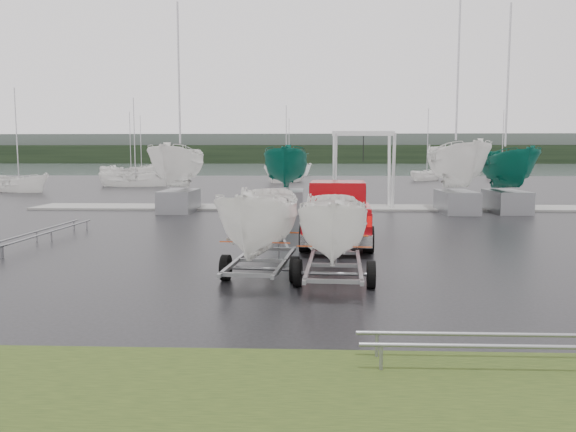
{
  "coord_description": "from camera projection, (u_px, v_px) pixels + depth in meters",
  "views": [
    {
      "loc": [
        -0.16,
        -17.08,
        2.89
      ],
      "look_at": [
        -0.78,
        -1.7,
        1.2
      ],
      "focal_mm": 35.0,
      "sensor_mm": 36.0,
      "label": 1
    }
  ],
  "objects": [
    {
      "name": "keelboat_0",
      "position": [
        178.0,
        140.0,
        28.08
      ],
      "size": [
        2.28,
        3.2,
        10.45
      ],
      "color": "gray",
      "rests_on": "ground"
    },
    {
      "name": "keelboat_3",
      "position": [
        509.0,
        145.0,
        27.74
      ],
      "size": [
        2.14,
        3.2,
        10.3
      ],
      "color": "gray",
      "rests_on": "ground"
    },
    {
      "name": "moored_boat_2",
      "position": [
        427.0,
        180.0,
        62.75
      ],
      "size": [
        2.97,
        2.97,
        10.76
      ],
      "rotation": [
        0.0,
        0.0,
        2.37
      ],
      "color": "white",
      "rests_on": "ground"
    },
    {
      "name": "moored_boat_7",
      "position": [
        20.0,
        192.0,
        43.7
      ],
      "size": [
        3.08,
        3.05,
        11.06
      ],
      "rotation": [
        0.0,
        0.0,
        1.16
      ],
      "color": "white",
      "rests_on": "ground"
    },
    {
      "name": "grass_verge",
      "position": [
        324.0,
        411.0,
        6.34
      ],
      "size": [
        40.0,
        40.0,
        0.0
      ],
      "primitive_type": "plane",
      "color": "#243313",
      "rests_on": "ground"
    },
    {
      "name": "moored_boat_1",
      "position": [
        286.0,
        182.0,
        59.14
      ],
      "size": [
        3.88,
        3.92,
        11.96
      ],
      "rotation": [
        0.0,
        0.0,
        5.92
      ],
      "color": "white",
      "rests_on": "ground"
    },
    {
      "name": "mast_rack_0",
      "position": [
        44.0,
        232.0,
        18.59
      ],
      "size": [
        0.56,
        6.5,
        0.06
      ],
      "rotation": [
        0.0,
        0.0,
        1.57
      ],
      "color": "gray",
      "rests_on": "ground"
    },
    {
      "name": "pickup_truck",
      "position": [
        337.0,
        211.0,
        18.73
      ],
      "size": [
        2.44,
        6.01,
        1.96
      ],
      "rotation": [
        0.0,
        0.0,
        -0.06
      ],
      "color": "maroon",
      "rests_on": "ground"
    },
    {
      "name": "ground_plane",
      "position": [
        315.0,
        249.0,
        17.27
      ],
      "size": [
        120.0,
        120.0,
        0.0
      ],
      "primitive_type": "plane",
      "color": "black",
      "rests_on": "ground"
    },
    {
      "name": "boat_hoist",
      "position": [
        363.0,
        159.0,
        29.79
      ],
      "size": [
        3.3,
        2.18,
        4.12
      ],
      "color": "silver",
      "rests_on": "ground"
    },
    {
      "name": "far_hill",
      "position": [
        311.0,
        148.0,
        193.52
      ],
      "size": [
        300.0,
        6.0,
        10.0
      ],
      "primitive_type": "cube",
      "color": "#4C5651",
      "rests_on": "ground"
    },
    {
      "name": "moored_boat_3",
      "position": [
        501.0,
        180.0,
        64.64
      ],
      "size": [
        3.06,
        3.1,
        11.23
      ],
      "rotation": [
        0.0,
        0.0,
        3.44
      ],
      "color": "white",
      "rests_on": "ground"
    },
    {
      "name": "dock",
      "position": [
        313.0,
        208.0,
        30.18
      ],
      "size": [
        30.0,
        3.0,
        0.12
      ],
      "primitive_type": "cube",
      "color": "gray",
      "rests_on": "ground"
    },
    {
      "name": "trailer_hitched",
      "position": [
        335.0,
        174.0,
        12.19
      ],
      "size": [
        1.81,
        3.66,
        4.55
      ],
      "rotation": [
        0.0,
        0.0,
        -0.06
      ],
      "color": "gray",
      "rests_on": "ground"
    },
    {
      "name": "treeline",
      "position": [
        311.0,
        154.0,
        185.79
      ],
      "size": [
        300.0,
        8.0,
        6.0
      ],
      "primitive_type": "cube",
      "color": "black",
      "rests_on": "ground"
    },
    {
      "name": "moored_boat_5",
      "position": [
        289.0,
        175.0,
        80.03
      ],
      "size": [
        3.36,
        3.32,
        11.42
      ],
      "rotation": [
        0.0,
        0.0,
        1.22
      ],
      "color": "white",
      "rests_on": "ground"
    },
    {
      "name": "lake",
      "position": [
        311.0,
        169.0,
        116.6
      ],
      "size": [
        300.0,
        300.0,
        0.0
      ],
      "primitive_type": "plane",
      "color": "slate",
      "rests_on": "ground"
    },
    {
      "name": "moored_boat_0",
      "position": [
        136.0,
        186.0,
        51.25
      ],
      "size": [
        2.73,
        2.66,
        11.37
      ],
      "rotation": [
        0.0,
        0.0,
        1.62
      ],
      "color": "white",
      "rests_on": "ground"
    },
    {
      "name": "moored_boat_6",
      "position": [
        142.0,
        176.0,
        74.35
      ],
      "size": [
        3.11,
        3.12,
        10.91
      ],
      "rotation": [
        0.0,
        0.0,
        0.66
      ],
      "color": "white",
      "rests_on": "ground"
    },
    {
      "name": "moored_boat_4",
      "position": [
        131.0,
        179.0,
        67.99
      ],
      "size": [
        3.84,
        3.81,
        11.71
      ],
      "rotation": [
        0.0,
        0.0,
        2.06
      ],
      "color": "white",
      "rests_on": "ground"
    },
    {
      "name": "trailer_parked",
      "position": [
        261.0,
        165.0,
        12.73
      ],
      "size": [
        1.83,
        3.7,
        4.87
      ],
      "rotation": [
        0.0,
        0.0,
        -0.09
      ],
      "color": "gray",
      "rests_on": "ground"
    },
    {
      "name": "keelboat_2",
      "position": [
        459.0,
        134.0,
        27.49
      ],
      "size": [
        2.44,
        3.2,
        10.61
      ],
      "color": "gray",
      "rests_on": "ground"
    },
    {
      "name": "keelboat_1",
      "position": [
        287.0,
        144.0,
        28.08
      ],
      "size": [
        2.18,
        3.2,
        6.9
      ],
      "color": "gray",
      "rests_on": "ground"
    }
  ]
}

